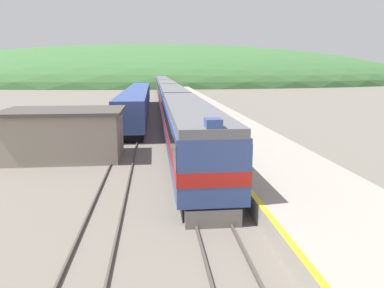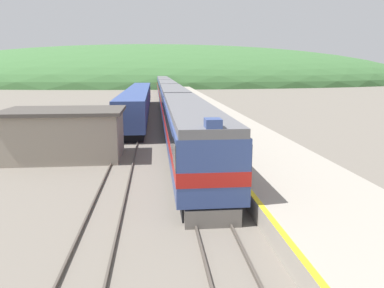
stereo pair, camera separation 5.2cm
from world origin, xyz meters
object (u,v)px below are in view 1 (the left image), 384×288
at_px(carriage_third, 167,92).
at_px(carriage_fourth, 163,86).
at_px(carriage_fifth, 162,83).
at_px(siding_train, 138,101).
at_px(express_train_lead_car, 189,131).
at_px(carriage_second, 172,102).

height_order(carriage_third, carriage_fourth, same).
distance_m(carriage_fourth, carriage_fifth, 21.39).
bearing_deg(siding_train, express_train_lead_car, -80.53).
bearing_deg(carriage_second, siding_train, 132.85).
relative_size(carriage_fourth, carriage_fifth, 1.00).
relative_size(carriage_fifth, siding_train, 0.50).
bearing_deg(carriage_second, express_train_lead_car, -90.00).
height_order(express_train_lead_car, carriage_second, express_train_lead_car).
xyz_separation_m(express_train_lead_car, carriage_third, (0.00, 43.68, -0.01)).
relative_size(carriage_third, siding_train, 0.50).
distance_m(carriage_third, carriage_fifth, 42.77).
xyz_separation_m(carriage_third, carriage_fifth, (0.00, 42.77, 0.00)).
bearing_deg(siding_train, carriage_second, -47.15).
distance_m(carriage_fourth, siding_train, 38.16).
bearing_deg(carriage_fifth, carriage_third, -90.00).
bearing_deg(carriage_third, carriage_fifth, 90.00).
relative_size(carriage_second, siding_train, 0.50).
relative_size(carriage_second, carriage_fourth, 1.00).
relative_size(express_train_lead_car, carriage_fourth, 1.07).
relative_size(carriage_third, carriage_fourth, 1.00).
bearing_deg(carriage_fourth, carriage_second, -90.00).
height_order(carriage_second, carriage_fourth, same).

